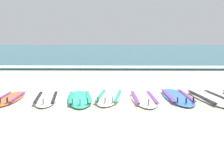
% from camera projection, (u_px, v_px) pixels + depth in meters
% --- Properties ---
extents(ground_plane, '(80.00, 80.00, 0.00)m').
position_uv_depth(ground_plane, '(101.00, 101.00, 7.41)').
color(ground_plane, beige).
extents(sea, '(80.00, 60.00, 0.10)m').
position_uv_depth(sea, '(115.00, 49.00, 44.21)').
color(sea, '#23667A').
rests_on(sea, ground).
extents(wave_foam_strip, '(80.00, 1.33, 0.11)m').
position_uv_depth(wave_foam_strip, '(109.00, 68.00, 15.16)').
color(wave_foam_strip, white).
rests_on(wave_foam_strip, ground).
extents(surfboard_2, '(0.58, 1.98, 0.18)m').
position_uv_depth(surfboard_2, '(10.00, 98.00, 7.52)').
color(surfboard_2, orange).
rests_on(surfboard_2, ground).
extents(surfboard_3, '(0.79, 2.12, 0.18)m').
position_uv_depth(surfboard_3, '(46.00, 98.00, 7.49)').
color(surfboard_3, white).
rests_on(surfboard_3, ground).
extents(surfboard_4, '(0.84, 2.31, 0.18)m').
position_uv_depth(surfboard_4, '(80.00, 98.00, 7.49)').
color(surfboard_4, '#2DB793').
rests_on(surfboard_4, ground).
extents(surfboard_5, '(0.75, 2.35, 0.18)m').
position_uv_depth(surfboard_5, '(109.00, 97.00, 7.69)').
color(surfboard_5, white).
rests_on(surfboard_5, ground).
extents(surfboard_6, '(0.65, 2.26, 0.18)m').
position_uv_depth(surfboard_6, '(144.00, 98.00, 7.49)').
color(surfboard_6, white).
rests_on(surfboard_6, ground).
extents(surfboard_7, '(0.65, 2.46, 0.18)m').
position_uv_depth(surfboard_7, '(177.00, 97.00, 7.73)').
color(surfboard_7, '#3875CC').
rests_on(surfboard_7, ground).
extents(surfboard_8, '(0.88, 2.54, 0.18)m').
position_uv_depth(surfboard_8, '(210.00, 98.00, 7.56)').
color(surfboard_8, silver).
rests_on(surfboard_8, ground).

